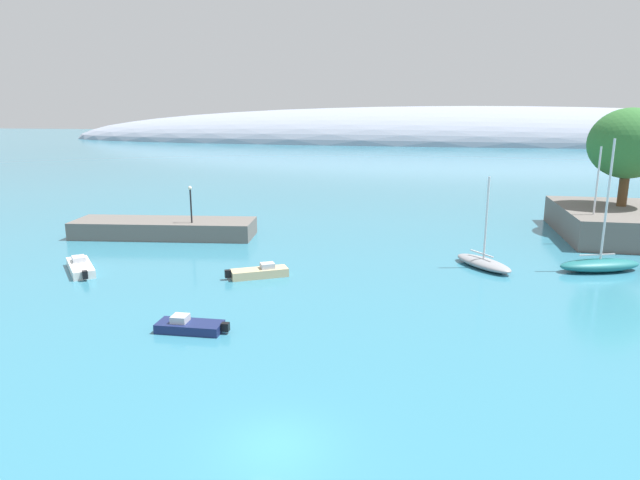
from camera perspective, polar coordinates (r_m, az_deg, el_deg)
name	(u,v)px	position (r m, az deg, el deg)	size (l,w,h in m)	color
water	(276,447)	(22.36, -4.53, -20.39)	(600.00, 600.00, 0.00)	teal
tree_clump_shore	(629,144)	(63.36, 29.13, 8.63)	(7.67, 7.67, 9.71)	brown
breakwater_rocks	(164,228)	(57.16, -15.67, 1.17)	(17.68, 4.89, 1.68)	#66605B
distant_ridge	(467,142)	(219.78, 14.82, 9.67)	(322.28, 59.78, 26.65)	#8E99AD
sailboat_teal_near_shore	(600,264)	(48.53, 26.77, -2.20)	(6.91, 4.11, 10.25)	#1E6B70
sailboat_grey_mid_mooring	(483,262)	(46.21, 16.41, -2.20)	(5.06, 5.81, 7.30)	gray
sailboat_red_outer_mooring	(591,238)	(57.99, 26.04, 0.22)	(4.92, 7.40, 9.07)	red
motorboat_sand_foreground	(259,272)	(42.20, -6.24, -3.31)	(4.57, 3.29, 1.03)	#C6B284
motorboat_white_alongside_breakwater	(80,267)	(47.20, -23.37, -2.55)	(4.48, 4.92, 1.05)	white
motorboat_navy_outer	(190,326)	(32.89, -13.22, -8.59)	(4.22, 1.59, 0.94)	navy
harbor_lamp_post	(191,200)	(54.54, -13.13, 4.05)	(0.36, 0.36, 3.56)	black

